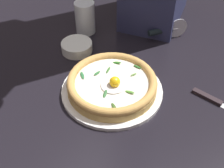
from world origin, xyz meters
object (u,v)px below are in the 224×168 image
side_bowl (77,47)px  table_knife (220,103)px  pizza_cutter (166,31)px  pizza (112,84)px  drinking_glass (85,20)px

side_bowl → table_knife: bearing=98.0°
pizza_cutter → table_knife: (0.18, 0.29, -0.03)m
pizza → drinking_glass: drinking_glass is taller
side_bowl → drinking_glass: 0.13m
side_bowl → pizza_cutter: 0.33m
pizza → side_bowl: size_ratio=2.47×
pizza → pizza_cutter: (-0.34, -0.02, 0.00)m
pizza_cutter → table_knife: 0.35m
side_bowl → drinking_glass: bearing=-151.9°
drinking_glass → side_bowl: bearing=28.1°
side_bowl → drinking_glass: drinking_glass is taller
table_knife → drinking_glass: 0.56m
pizza → side_bowl: (-0.08, -0.22, -0.02)m
pizza → table_knife: bearing=119.3°
pizza → pizza_cutter: bearing=-176.5°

